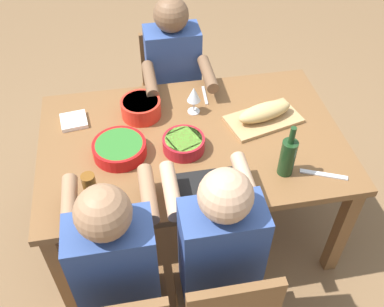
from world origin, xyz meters
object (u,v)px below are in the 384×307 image
(diner_far_center, at_px, (174,75))
(bread_loaf, at_px, (265,112))
(wine_bottle, at_px, (288,156))
(wine_glass, at_px, (194,95))
(diner_near_left, at_px, (116,262))
(serving_bowl_salad, at_px, (184,143))
(napkin_stack, at_px, (74,121))
(beer_bottle, at_px, (92,193))
(dining_table, at_px, (192,150))
(serving_bowl_pasta, at_px, (141,107))
(diner_near_center, at_px, (218,247))
(cutting_board, at_px, (263,119))
(chair_far_center, at_px, (171,86))
(serving_bowl_greens, at_px, (119,148))

(diner_far_center, distance_m, bread_loaf, 0.72)
(wine_bottle, relative_size, wine_glass, 1.75)
(diner_far_center, relative_size, diner_near_left, 1.00)
(serving_bowl_salad, height_order, bread_loaf, bread_loaf)
(diner_near_left, height_order, napkin_stack, diner_near_left)
(beer_bottle, distance_m, wine_glass, 0.82)
(dining_table, bearing_deg, diner_far_center, 90.00)
(dining_table, bearing_deg, serving_bowl_pasta, 135.12)
(dining_table, bearing_deg, diner_near_center, -90.00)
(diner_far_center, xyz_separation_m, wine_bottle, (0.41, -0.97, 0.15))
(diner_near_center, height_order, serving_bowl_pasta, diner_near_center)
(bread_loaf, height_order, wine_bottle, wine_bottle)
(cutting_board, bearing_deg, chair_far_center, 118.60)
(dining_table, bearing_deg, chair_far_center, 90.00)
(dining_table, bearing_deg, wine_bottle, -37.87)
(diner_far_center, height_order, napkin_stack, diner_far_center)
(cutting_board, distance_m, wine_glass, 0.41)
(diner_near_left, bearing_deg, napkin_stack, 101.09)
(serving_bowl_salad, height_order, serving_bowl_pasta, serving_bowl_pasta)
(beer_bottle, bearing_deg, diner_near_left, -74.82)
(beer_bottle, xyz_separation_m, wine_glass, (0.56, 0.60, 0.01))
(serving_bowl_salad, distance_m, wine_glass, 0.32)
(serving_bowl_pasta, relative_size, bread_loaf, 0.69)
(diner_far_center, xyz_separation_m, diner_near_center, (0.00, -1.30, 0.00))
(beer_bottle, bearing_deg, diner_far_center, 63.38)
(diner_far_center, distance_m, serving_bowl_greens, 0.80)
(cutting_board, bearing_deg, serving_bowl_pasta, 165.57)
(serving_bowl_greens, height_order, cutting_board, serving_bowl_greens)
(wine_bottle, bearing_deg, beer_bottle, -176.06)
(diner_near_left, bearing_deg, serving_bowl_greens, 84.26)
(diner_near_left, distance_m, bread_loaf, 1.13)
(beer_bottle, bearing_deg, serving_bowl_salad, 34.03)
(dining_table, bearing_deg, cutting_board, 10.05)
(serving_bowl_pasta, xyz_separation_m, wine_bottle, (0.65, -0.56, 0.05))
(chair_far_center, height_order, beer_bottle, beer_bottle)
(serving_bowl_salad, distance_m, beer_bottle, 0.56)
(diner_near_center, distance_m, bread_loaf, 0.84)
(wine_glass, bearing_deg, dining_table, -102.59)
(serving_bowl_greens, xyz_separation_m, wine_bottle, (0.79, -0.27, 0.07))
(serving_bowl_salad, height_order, serving_bowl_greens, same)
(serving_bowl_greens, height_order, wine_bottle, wine_bottle)
(diner_near_left, bearing_deg, serving_bowl_pasta, 77.49)
(bread_loaf, xyz_separation_m, wine_glass, (-0.37, 0.15, 0.05))
(diner_near_left, distance_m, napkin_stack, 0.91)
(dining_table, relative_size, cutting_board, 4.02)
(chair_far_center, relative_size, napkin_stack, 6.07)
(chair_far_center, bearing_deg, serving_bowl_salad, -93.52)
(diner_near_left, relative_size, serving_bowl_greens, 4.41)
(serving_bowl_pasta, relative_size, wine_glass, 1.33)
(dining_table, relative_size, diner_far_center, 1.34)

